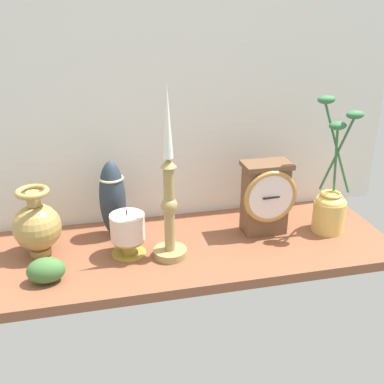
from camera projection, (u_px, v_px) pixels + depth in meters
The scene contains 9 objects.
ground_plane at pixel (188, 249), 114.76cm from camera, with size 100.00×36.00×2.40cm, color brown.
back_wall at pixel (172, 98), 118.11cm from camera, with size 120.00×2.00×65.00cm, color silver.
mantel_clock at pixel (266, 197), 116.67cm from camera, with size 13.68×8.14×18.74cm.
candlestick_tall_left at pixel (169, 201), 103.91cm from camera, with size 7.91×7.91×40.60cm.
brass_vase_bulbous at pixel (37, 225), 107.38cm from camera, with size 11.04×11.04×16.63cm.
brass_vase_jar at pixel (330, 202), 118.01cm from camera, with size 10.37×8.22×35.20cm.
pillar_candle_front at pixel (128, 232), 108.05cm from camera, with size 8.10×8.10×11.43cm.
tall_ceramic_vase at pixel (113, 199), 115.12cm from camera, with size 6.51×6.51×19.86cm.
ivy_sprig at pixel (46, 270), 98.55cm from camera, with size 8.05×5.64×5.61cm.
Camera 1 is at (-21.59, -97.68, 56.78)cm, focal length 43.56 mm.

